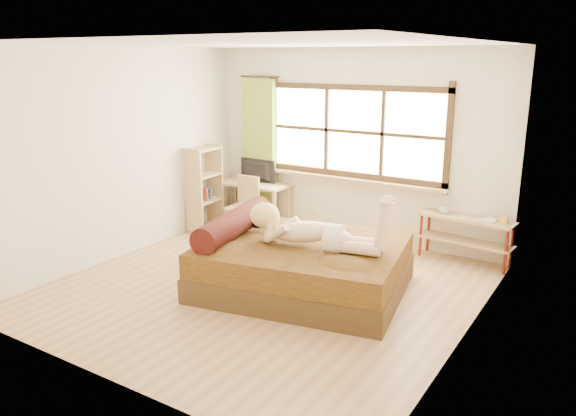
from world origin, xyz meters
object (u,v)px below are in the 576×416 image
Objects in this scene: kitten at (256,220)px; chair at (245,202)px; pipe_shelf at (467,229)px; bed at (299,263)px; woman at (313,218)px; bookshelf at (204,188)px; desk at (254,189)px.

chair is at bearing 120.33° from kitten.
kitten is 2.70m from pipe_shelf.
pipe_shelf is (2.04, 1.76, -0.24)m from kitten.
bed reaches higher than pipe_shelf.
woman is at bearing -20.58° from kitten.
kitten is (-0.87, 0.15, -0.20)m from woman.
bookshelf is (-1.74, 1.10, -0.04)m from kitten.
bed reaches higher than kitten.
bookshelf is at bearing -164.87° from pipe_shelf.
bed is 2.72m from bookshelf.
desk is at bearing -172.60° from pipe_shelf.
bookshelf is (-0.54, -0.54, 0.05)m from desk.
woman reaches higher than kitten.
bookshelf reaches higher than bed.
chair is at bearing 12.19° from bookshelf.
bookshelf is at bearing -166.06° from chair.
pipe_shelf is (1.37, 1.87, 0.14)m from bed.
woman is at bearing -116.27° from pipe_shelf.
desk is (-1.87, 1.75, 0.29)m from bed.
desk is at bearing 115.54° from kitten.
pipe_shelf is 3.85m from bookshelf.
pipe_shelf is 0.97× the size of bookshelf.
kitten reaches higher than desk.
kitten is 1.69m from chair.
bed is at bearing -43.68° from desk.
bed is 2.25m from chair.
bed is 2.32m from pipe_shelf.
desk is (-2.07, 1.79, -0.29)m from woman.
pipe_shelf is at bearing 47.63° from woman.
kitten is at bearing 159.42° from woman.
kitten is at bearing -54.28° from desk.
bed is 7.55× the size of kitten.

